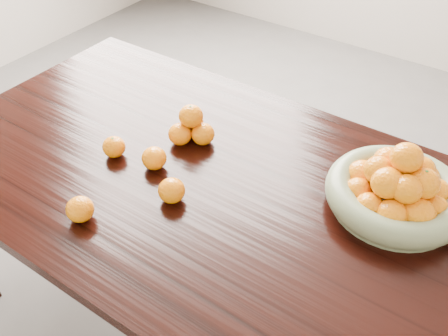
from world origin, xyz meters
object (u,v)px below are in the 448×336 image
Objects in this scene: dining_table at (241,214)px; orange_pyramid at (191,126)px; loose_orange_0 at (114,147)px; fruit_bowl at (398,189)px.

orange_pyramid reaches higher than dining_table.
orange_pyramid reaches higher than loose_orange_0.
orange_pyramid is (-0.63, -0.07, -0.01)m from fruit_bowl.
dining_table is at bearing -23.95° from orange_pyramid.
loose_orange_0 is at bearing -168.67° from dining_table.
fruit_bowl is at bearing 27.31° from dining_table.
orange_pyramid is at bearing -173.45° from fruit_bowl.
orange_pyramid is at bearing 54.39° from loose_orange_0.
fruit_bowl reaches higher than dining_table.
fruit_bowl is at bearing 6.55° from orange_pyramid.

